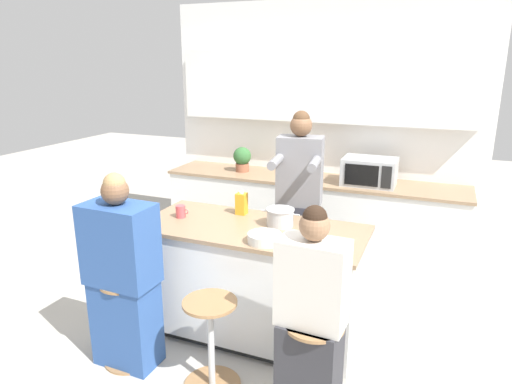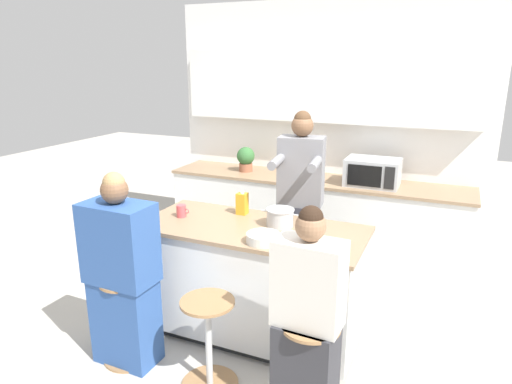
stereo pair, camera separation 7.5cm
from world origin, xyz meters
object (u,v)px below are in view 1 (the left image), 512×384
object	(u,v)px
kitchen_island	(252,280)
bar_stool_rightmost	(313,368)
cooking_pot	(280,217)
juice_carton	(242,203)
bar_stool_leftmost	(128,319)
coffee_cup_near	(181,211)
potted_plant	(242,158)
person_wrapped_blanket	(123,278)
person_seated_near	(311,326)
fruit_bowl	(265,238)
person_cooking	(299,212)
bar_stool_center	(211,343)
microwave	(369,172)

from	to	relation	value
kitchen_island	bar_stool_rightmost	distance (m)	0.97
cooking_pot	juice_carton	size ratio (longest dim) A/B	1.59
bar_stool_leftmost	coffee_cup_near	bearing A→B (deg)	83.63
bar_stool_leftmost	juice_carton	distance (m)	1.21
kitchen_island	coffee_cup_near	world-z (taller)	coffee_cup_near
kitchen_island	potted_plant	bearing A→B (deg)	116.38
cooking_pot	bar_stool_rightmost	bearing A→B (deg)	-57.97
bar_stool_rightmost	coffee_cup_near	size ratio (longest dim) A/B	5.76
person_wrapped_blanket	person_seated_near	xyz separation A→B (m)	(1.33, 0.00, -0.05)
juice_carton	potted_plant	bearing A→B (deg)	113.84
cooking_pot	potted_plant	distance (m)	1.80
fruit_bowl	potted_plant	bearing A→B (deg)	118.17
bar_stool_rightmost	fruit_bowl	world-z (taller)	fruit_bowl
kitchen_island	person_wrapped_blanket	xyz separation A→B (m)	(-0.67, -0.68, 0.20)
person_seated_near	cooking_pot	size ratio (longest dim) A/B	4.44
person_cooking	fruit_bowl	bearing A→B (deg)	-96.61
coffee_cup_near	person_cooking	bearing A→B (deg)	38.40
person_seated_near	juice_carton	world-z (taller)	person_seated_near
bar_stool_center	cooking_pot	bearing A→B (deg)	76.90
bar_stool_leftmost	bar_stool_center	world-z (taller)	same
bar_stool_leftmost	person_wrapped_blanket	size ratio (longest dim) A/B	0.45
bar_stool_rightmost	person_wrapped_blanket	bearing A→B (deg)	-179.93
kitchen_island	cooking_pot	distance (m)	0.55
bar_stool_leftmost	person_cooking	size ratio (longest dim) A/B	0.37
fruit_bowl	potted_plant	xyz separation A→B (m)	(-1.00, 1.86, 0.11)
bar_stool_rightmost	potted_plant	bearing A→B (deg)	122.76
potted_plant	coffee_cup_near	bearing A→B (deg)	-83.12
person_seated_near	coffee_cup_near	world-z (taller)	person_seated_near
bar_stool_center	person_cooking	xyz separation A→B (m)	(0.18, 1.29, 0.52)
person_cooking	fruit_bowl	distance (m)	0.85
bar_stool_leftmost	person_seated_near	distance (m)	1.36
bar_stool_leftmost	juice_carton	bearing A→B (deg)	61.88
coffee_cup_near	potted_plant	bearing A→B (deg)	96.88
potted_plant	person_cooking	bearing A→B (deg)	-46.01
kitchen_island	bar_stool_rightmost	size ratio (longest dim) A/B	2.69
person_wrapped_blanket	cooking_pot	size ratio (longest dim) A/B	4.63
person_wrapped_blanket	juice_carton	world-z (taller)	person_wrapped_blanket
person_wrapped_blanket	bar_stool_rightmost	bearing A→B (deg)	1.39
person_wrapped_blanket	cooking_pot	bearing A→B (deg)	43.95
bar_stool_rightmost	fruit_bowl	xyz separation A→B (m)	(-0.48, 0.43, 0.59)
person_cooking	person_seated_near	bearing A→B (deg)	-77.52
bar_stool_center	fruit_bowl	world-z (taller)	fruit_bowl
person_cooking	bar_stool_rightmost	bearing A→B (deg)	-76.72
cooking_pot	juice_carton	xyz separation A→B (m)	(-0.38, 0.14, 0.02)
kitchen_island	microwave	xyz separation A→B (m)	(0.60, 1.58, 0.57)
kitchen_island	person_seated_near	size ratio (longest dim) A/B	1.26
person_wrapped_blanket	coffee_cup_near	size ratio (longest dim) A/B	12.81
person_seated_near	potted_plant	size ratio (longest dim) A/B	4.86
bar_stool_leftmost	person_seated_near	world-z (taller)	person_seated_near
kitchen_island	coffee_cup_near	distance (m)	0.78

